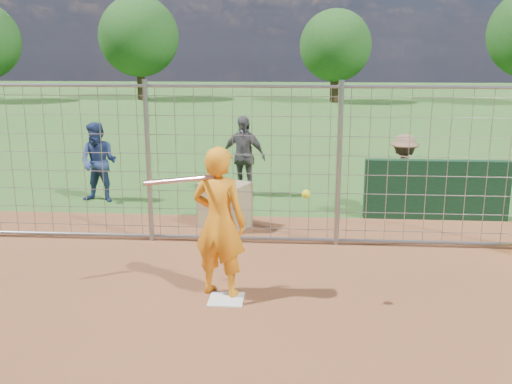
# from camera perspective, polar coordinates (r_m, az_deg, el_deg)

# --- Properties ---
(ground) EXTENTS (100.00, 100.00, 0.00)m
(ground) POSITION_cam_1_polar(r_m,az_deg,el_deg) (7.43, -2.80, -10.11)
(ground) COLOR #2D591E
(ground) RESTS_ON ground
(home_plate) EXTENTS (0.43, 0.43, 0.02)m
(home_plate) POSITION_cam_1_polar(r_m,az_deg,el_deg) (7.24, -3.00, -10.68)
(home_plate) COLOR silver
(home_plate) RESTS_ON ground
(dugout_wall) EXTENTS (2.60, 0.20, 1.10)m
(dugout_wall) POSITION_cam_1_polar(r_m,az_deg,el_deg) (10.92, 17.56, 0.20)
(dugout_wall) COLOR #11381E
(dugout_wall) RESTS_ON ground
(batter) EXTENTS (0.80, 0.65, 1.91)m
(batter) POSITION_cam_1_polar(r_m,az_deg,el_deg) (7.09, -3.69, -3.04)
(batter) COLOR orange
(batter) RESTS_ON ground
(bystander_a) EXTENTS (0.86, 0.71, 1.63)m
(bystander_a) POSITION_cam_1_polar(r_m,az_deg,el_deg) (12.01, -15.45, 2.86)
(bystander_a) COLOR navy
(bystander_a) RESTS_ON ground
(bystander_b) EXTENTS (1.09, 0.75, 1.71)m
(bystander_b) POSITION_cam_1_polar(r_m,az_deg,el_deg) (12.05, -1.30, 3.59)
(bystander_b) COLOR #505054
(bystander_b) RESTS_ON ground
(bystander_c) EXTENTS (1.00, 0.61, 1.51)m
(bystander_c) POSITION_cam_1_polar(r_m,az_deg,el_deg) (11.13, 14.47, 1.76)
(bystander_c) COLOR #846048
(bystander_c) RESTS_ON ground
(equipment_bin) EXTENTS (0.95, 0.81, 0.80)m
(equipment_bin) POSITION_cam_1_polar(r_m,az_deg,el_deg) (9.99, -3.10, -1.30)
(equipment_bin) COLOR tan
(equipment_bin) RESTS_ON ground
(equipment_in_play) EXTENTS (1.95, 0.46, 0.22)m
(equipment_in_play) POSITION_cam_1_polar(r_m,az_deg,el_deg) (6.73, -4.65, 0.87)
(equipment_in_play) COLOR silver
(equipment_in_play) RESTS_ON ground
(backstop_fence) EXTENTS (9.08, 0.08, 2.60)m
(backstop_fence) POSITION_cam_1_polar(r_m,az_deg,el_deg) (8.94, -1.36, 2.57)
(backstop_fence) COLOR gray
(backstop_fence) RESTS_ON ground
(tree_line) EXTENTS (44.66, 6.72, 6.48)m
(tree_line) POSITION_cam_1_polar(r_m,az_deg,el_deg) (34.94, 8.19, 14.98)
(tree_line) COLOR #3F2B19
(tree_line) RESTS_ON ground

